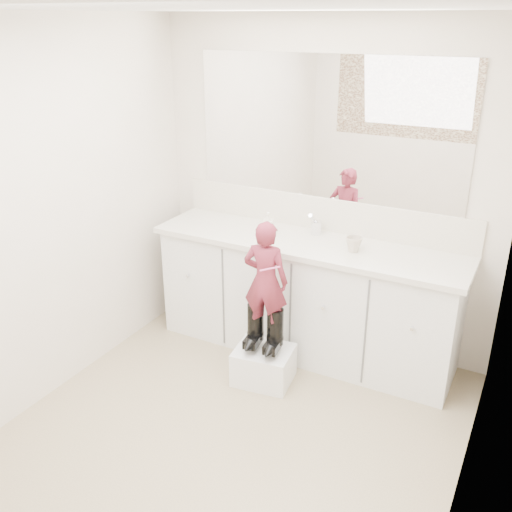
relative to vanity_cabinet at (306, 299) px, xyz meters
The scene contains 17 objects.
floor 1.30m from the vanity_cabinet, 90.00° to the right, with size 3.00×3.00×0.00m, color #837055.
ceiling 2.32m from the vanity_cabinet, 90.00° to the right, with size 3.00×3.00×0.00m, color white.
wall_back 0.82m from the vanity_cabinet, 90.00° to the left, with size 2.60×2.60×0.00m, color beige.
wall_left 1.95m from the vanity_cabinet, 136.70° to the right, with size 3.00×3.00×0.00m, color beige.
wall_right 1.95m from the vanity_cabinet, 43.30° to the right, with size 3.00×3.00×0.00m, color beige.
vanity_cabinet is the anchor object (origin of this frame).
countertop 0.45m from the vanity_cabinet, 90.00° to the right, with size 2.28×0.58×0.04m, color beige.
backsplash 0.64m from the vanity_cabinet, 90.00° to the left, with size 2.28×0.03×0.25m, color beige.
mirror 1.24m from the vanity_cabinet, 90.00° to the left, with size 2.00×0.02×1.00m, color white.
faucet 0.54m from the vanity_cabinet, 90.00° to the left, with size 0.08×0.08×0.10m, color silver.
cup 0.63m from the vanity_cabinet, ahead, with size 0.11×0.11×0.10m, color #C0B099.
soap_bottle 0.63m from the vanity_cabinet, behind, with size 0.08×0.08×0.17m, color white.
step_stool 0.61m from the vanity_cabinet, 98.83° to the right, with size 0.39×0.32×0.25m, color white.
boot_left 0.53m from the vanity_cabinet, 107.23° to the right, with size 0.12×0.22×0.32m, color black, non-canonical shape.
boot_right 0.50m from the vanity_cabinet, 90.73° to the right, with size 0.12×0.22×0.32m, color black, non-canonical shape.
toddler 0.61m from the vanity_cabinet, 99.17° to the right, with size 0.30×0.20×0.83m, color #B2364D.
toothbrush 0.75m from the vanity_cabinet, 91.12° to the right, with size 0.01×0.01×0.14m, color pink.
Camera 1 is at (1.45, -2.30, 2.37)m, focal length 40.00 mm.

